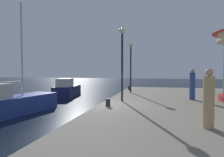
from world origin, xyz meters
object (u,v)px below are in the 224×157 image
at_px(motorboat_navy, 67,89).
at_px(lamp_post_near_edge, 122,51).
at_px(lamp_post_mid_promenade, 131,58).
at_px(bollard_south, 108,102).
at_px(person_near_carousel, 209,100).
at_px(bollard_north, 129,88).
at_px(person_far_corner, 192,85).

relative_size(motorboat_navy, lamp_post_near_edge, 1.04).
xyz_separation_m(lamp_post_near_edge, lamp_post_mid_promenade, (-0.11, 4.80, -0.11)).
bearing_deg(bollard_south, person_near_carousel, -36.46).
distance_m(lamp_post_mid_promenade, bollard_north, 3.52).
bearing_deg(lamp_post_mid_promenade, lamp_post_near_edge, -88.63).
distance_m(bollard_south, person_far_corner, 5.81).
relative_size(motorboat_navy, bollard_south, 11.41).
height_order(motorboat_navy, person_near_carousel, person_near_carousel).
relative_size(lamp_post_mid_promenade, person_near_carousel, 2.22).
xyz_separation_m(motorboat_navy, person_far_corner, (11.21, -5.42, 1.01)).
bearing_deg(lamp_post_near_edge, motorboat_navy, 135.00).
height_order(motorboat_navy, bollard_north, motorboat_navy).
bearing_deg(lamp_post_mid_promenade, motorboat_navy, 162.23).
bearing_deg(lamp_post_mid_promenade, bollard_north, 100.92).
bearing_deg(lamp_post_near_edge, person_near_carousel, -53.28).
bearing_deg(person_far_corner, bollard_north, 131.02).
xyz_separation_m(motorboat_navy, lamp_post_near_edge, (7.00, -7.00, 3.07)).
distance_m(lamp_post_near_edge, bollard_north, 7.60).
height_order(motorboat_navy, lamp_post_near_edge, lamp_post_near_edge).
height_order(lamp_post_near_edge, lamp_post_mid_promenade, lamp_post_near_edge).
distance_m(lamp_post_near_edge, person_far_corner, 4.95).
height_order(lamp_post_near_edge, bollard_north, lamp_post_near_edge).
distance_m(lamp_post_mid_promenade, bollard_south, 7.21).
distance_m(bollard_north, person_near_carousel, 12.65).
xyz_separation_m(person_near_carousel, person_far_corner, (0.58, 6.45, 0.04)).
bearing_deg(lamp_post_mid_promenade, bollard_south, -92.38).
height_order(bollard_south, person_near_carousel, person_near_carousel).
distance_m(motorboat_navy, person_near_carousel, 15.97).
height_order(lamp_post_near_edge, person_near_carousel, lamp_post_near_edge).
relative_size(motorboat_navy, person_near_carousel, 2.42).
height_order(lamp_post_near_edge, bollard_south, lamp_post_near_edge).
bearing_deg(person_far_corner, bollard_south, -142.95).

